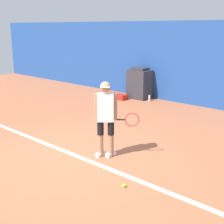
{
  "coord_description": "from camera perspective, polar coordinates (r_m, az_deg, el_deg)",
  "views": [
    {
      "loc": [
        4.75,
        -3.97,
        2.7
      ],
      "look_at": [
        0.49,
        0.78,
        0.94
      ],
      "focal_mm": 50.0,
      "sensor_mm": 36.0,
      "label": 1
    }
  ],
  "objects": [
    {
      "name": "ground_plane",
      "position": [
        6.75,
        -7.59,
        -8.32
      ],
      "size": [
        24.0,
        24.0,
        0.0
      ],
      "primitive_type": "plane",
      "color": "#B76642"
    },
    {
      "name": "back_wall",
      "position": [
        11.1,
        16.48,
        8.3
      ],
      "size": [
        24.0,
        0.1,
        2.9
      ],
      "color": "#234C99",
      "rests_on": "ground_plane"
    },
    {
      "name": "court_baseline",
      "position": [
        6.84,
        -6.65,
        -7.92
      ],
      "size": [
        21.6,
        0.1,
        0.01
      ],
      "color": "white",
      "rests_on": "ground_plane"
    },
    {
      "name": "tennis_player",
      "position": [
        6.48,
        -1.08,
        -0.72
      ],
      "size": [
        0.74,
        0.65,
        1.62
      ],
      "rotation": [
        0.0,
        0.0,
        0.7
      ],
      "color": "#A37556",
      "rests_on": "ground_plane"
    },
    {
      "name": "tennis_ball",
      "position": [
        5.55,
        2.22,
        -13.29
      ],
      "size": [
        0.07,
        0.07,
        0.07
      ],
      "color": "#D1E533",
      "rests_on": "ground_plane"
    },
    {
      "name": "covered_chair",
      "position": [
        12.1,
        5.06,
        5.19
      ],
      "size": [
        0.83,
        0.65,
        1.19
      ],
      "color": "#333338",
      "rests_on": "ground_plane"
    },
    {
      "name": "equipment_bag",
      "position": [
        12.08,
        0.83,
        2.92
      ],
      "size": [
        0.9,
        0.34,
        0.19
      ],
      "color": "#B2231E",
      "rests_on": "ground_plane"
    },
    {
      "name": "water_bottle",
      "position": [
        11.74,
        6.85,
        2.57
      ],
      "size": [
        0.07,
        0.07,
        0.25
      ],
      "color": "white",
      "rests_on": "ground_plane"
    }
  ]
}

